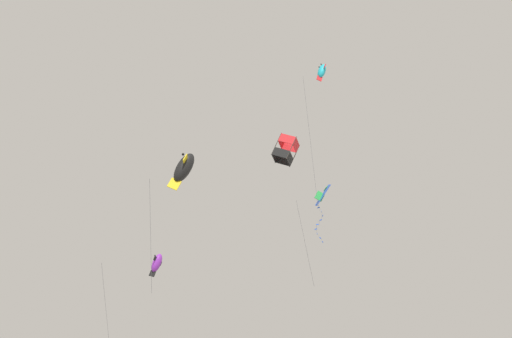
{
  "coord_description": "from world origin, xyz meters",
  "views": [
    {
      "loc": [
        8.38,
        -35.94,
        2.33
      ],
      "look_at": [
        2.76,
        0.02,
        22.91
      ],
      "focal_mm": 50.77,
      "sensor_mm": 36.0,
      "label": 1
    }
  ],
  "objects": [
    {
      "name": "kite_delta_mid_left",
      "position": [
        6.26,
        4.34,
        23.09
      ],
      "size": [
        2.31,
        2.29,
        6.16
      ],
      "rotation": [
        0.48,
        0.0,
        2.0
      ],
      "color": "blue"
    },
    {
      "name": "kite_fish_near_left",
      "position": [
        -0.45,
        -3.94,
        21.04
      ],
      "size": [
        2.33,
        1.97,
        7.48
      ],
      "rotation": [
        0.44,
        0.0,
        1.75
      ],
      "color": "black"
    },
    {
      "name": "kite_fish_low_drifter",
      "position": [
        -4.1,
        4.23,
        19.18
      ],
      "size": [
        3.15,
        4.75,
        8.87
      ],
      "rotation": [
        0.35,
        0.0,
        1.42
      ],
      "color": "purple"
    },
    {
      "name": "kite_fish_near_right",
      "position": [
        6.75,
        2.68,
        31.47
      ],
      "size": [
        1.71,
        1.55,
        10.13
      ],
      "rotation": [
        0.3,
        0.0,
        2.08
      ],
      "color": "#1EB2C6"
    },
    {
      "name": "kite_box_highest",
      "position": [
        5.29,
        -7.23,
        19.66
      ],
      "size": [
        1.3,
        0.91,
        1.45
      ],
      "rotation": [
        0.42,
        0.0,
        1.48
      ],
      "color": "red"
    }
  ]
}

